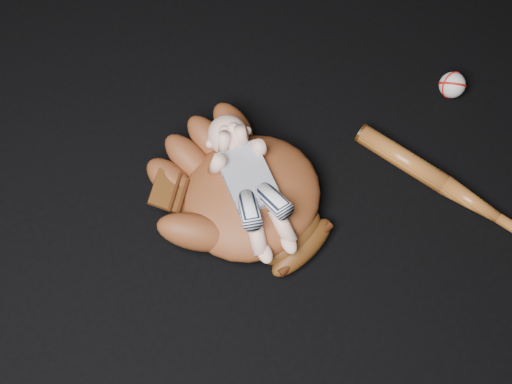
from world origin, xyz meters
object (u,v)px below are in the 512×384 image
baseball (452,85)px  newborn_baby (252,187)px  baseball_bat (456,192)px  baseball_glove (251,193)px

baseball → newborn_baby: bearing=-174.3°
newborn_baby → baseball: bearing=10.9°
baseball → baseball_bat: bearing=-123.0°
newborn_baby → baseball_bat: (0.42, -0.18, -0.10)m
baseball_glove → baseball_bat: (0.42, -0.19, -0.05)m
newborn_baby → baseball_bat: bearing=-18.0°
baseball_glove → baseball: baseball_glove is taller
newborn_baby → baseball_bat: size_ratio=0.66×
baseball_bat → baseball_glove: bearing=155.7°
baseball_glove → baseball_bat: size_ratio=0.89×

